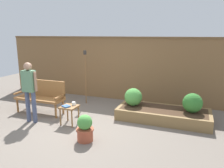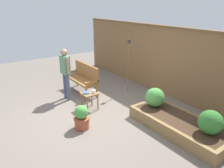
{
  "view_description": "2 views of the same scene",
  "coord_description": "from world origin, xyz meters",
  "px_view_note": "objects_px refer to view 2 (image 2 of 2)",
  "views": [
    {
      "loc": [
        2.57,
        -4.46,
        2.25
      ],
      "look_at": [
        0.59,
        0.76,
        0.97
      ],
      "focal_mm": 35.27,
      "sensor_mm": 36.0,
      "label": 1
    },
    {
      "loc": [
        4.68,
        -2.68,
        2.81
      ],
      "look_at": [
        0.14,
        0.51,
        0.78
      ],
      "focal_mm": 35.85,
      "sensor_mm": 36.0,
      "label": 2
    }
  ],
  "objects_px": {
    "potted_boxwood": "(82,117)",
    "book_on_table": "(86,93)",
    "garden_bench": "(84,76)",
    "side_table": "(89,96)",
    "cup_on_table": "(94,91)",
    "tiki_torch": "(129,57)",
    "shrub_near_bench": "(155,97)",
    "person_by_bench": "(65,70)",
    "shrub_far_corner": "(210,122)"
  },
  "relations": [
    {
      "from": "garden_bench",
      "to": "book_on_table",
      "type": "xyz_separation_m",
      "value": [
        1.18,
        -0.57,
        -0.05
      ]
    },
    {
      "from": "cup_on_table",
      "to": "book_on_table",
      "type": "distance_m",
      "value": 0.22
    },
    {
      "from": "shrub_near_bench",
      "to": "tiki_torch",
      "type": "xyz_separation_m",
      "value": [
        -1.76,
        0.55,
        0.65
      ]
    },
    {
      "from": "garden_bench",
      "to": "cup_on_table",
      "type": "xyz_separation_m",
      "value": [
        1.29,
        -0.38,
        -0.02
      ]
    },
    {
      "from": "book_on_table",
      "to": "shrub_near_bench",
      "type": "relative_size",
      "value": 0.38
    },
    {
      "from": "shrub_near_bench",
      "to": "person_by_bench",
      "type": "bearing_deg",
      "value": -149.75
    },
    {
      "from": "garden_bench",
      "to": "tiki_torch",
      "type": "relative_size",
      "value": 0.83
    },
    {
      "from": "cup_on_table",
      "to": "tiki_torch",
      "type": "height_order",
      "value": "tiki_torch"
    },
    {
      "from": "garden_bench",
      "to": "side_table",
      "type": "height_order",
      "value": "garden_bench"
    },
    {
      "from": "garden_bench",
      "to": "book_on_table",
      "type": "relative_size",
      "value": 7.83
    },
    {
      "from": "garden_bench",
      "to": "shrub_far_corner",
      "type": "bearing_deg",
      "value": 9.04
    },
    {
      "from": "shrub_far_corner",
      "to": "book_on_table",
      "type": "bearing_deg",
      "value": -157.39
    },
    {
      "from": "garden_bench",
      "to": "tiki_torch",
      "type": "xyz_separation_m",
      "value": [
        0.81,
        1.21,
        0.64
      ]
    },
    {
      "from": "cup_on_table",
      "to": "shrub_near_bench",
      "type": "relative_size",
      "value": 0.26
    },
    {
      "from": "potted_boxwood",
      "to": "tiki_torch",
      "type": "relative_size",
      "value": 0.34
    },
    {
      "from": "side_table",
      "to": "tiki_torch",
      "type": "height_order",
      "value": "tiki_torch"
    },
    {
      "from": "side_table",
      "to": "person_by_bench",
      "type": "distance_m",
      "value": 1.16
    },
    {
      "from": "person_by_bench",
      "to": "shrub_near_bench",
      "type": "bearing_deg",
      "value": 30.25
    },
    {
      "from": "garden_bench",
      "to": "side_table",
      "type": "distance_m",
      "value": 1.33
    },
    {
      "from": "shrub_far_corner",
      "to": "tiki_torch",
      "type": "xyz_separation_m",
      "value": [
        -3.3,
        0.55,
        0.64
      ]
    },
    {
      "from": "potted_boxwood",
      "to": "book_on_table",
      "type": "bearing_deg",
      "value": 144.71
    },
    {
      "from": "cup_on_table",
      "to": "garden_bench",
      "type": "bearing_deg",
      "value": 163.55
    },
    {
      "from": "shrub_far_corner",
      "to": "person_by_bench",
      "type": "relative_size",
      "value": 0.32
    },
    {
      "from": "side_table",
      "to": "person_by_bench",
      "type": "bearing_deg",
      "value": -167.42
    },
    {
      "from": "potted_boxwood",
      "to": "tiki_torch",
      "type": "xyz_separation_m",
      "value": [
        -1.19,
        2.36,
        0.9
      ]
    },
    {
      "from": "garden_bench",
      "to": "person_by_bench",
      "type": "bearing_deg",
      "value": -72.36
    },
    {
      "from": "shrub_near_bench",
      "to": "shrub_far_corner",
      "type": "bearing_deg",
      "value": 0.0
    },
    {
      "from": "cup_on_table",
      "to": "shrub_near_bench",
      "type": "distance_m",
      "value": 1.64
    },
    {
      "from": "side_table",
      "to": "shrub_near_bench",
      "type": "xyz_separation_m",
      "value": [
        1.34,
        1.14,
        0.15
      ]
    },
    {
      "from": "side_table",
      "to": "potted_boxwood",
      "type": "distance_m",
      "value": 1.03
    },
    {
      "from": "shrub_near_bench",
      "to": "cup_on_table",
      "type": "bearing_deg",
      "value": -140.9
    },
    {
      "from": "side_table",
      "to": "shrub_far_corner",
      "type": "xyz_separation_m",
      "value": [
        2.89,
        1.14,
        0.15
      ]
    },
    {
      "from": "person_by_bench",
      "to": "shrub_far_corner",
      "type": "bearing_deg",
      "value": 19.37
    },
    {
      "from": "cup_on_table",
      "to": "potted_boxwood",
      "type": "height_order",
      "value": "potted_boxwood"
    },
    {
      "from": "book_on_table",
      "to": "shrub_near_bench",
      "type": "xyz_separation_m",
      "value": [
        1.39,
        1.22,
        0.05
      ]
    },
    {
      "from": "potted_boxwood",
      "to": "shrub_far_corner",
      "type": "distance_m",
      "value": 2.78
    },
    {
      "from": "potted_boxwood",
      "to": "shrub_far_corner",
      "type": "height_order",
      "value": "shrub_far_corner"
    },
    {
      "from": "book_on_table",
      "to": "shrub_near_bench",
      "type": "height_order",
      "value": "shrub_near_bench"
    },
    {
      "from": "side_table",
      "to": "potted_boxwood",
      "type": "bearing_deg",
      "value": -40.16
    },
    {
      "from": "book_on_table",
      "to": "potted_boxwood",
      "type": "distance_m",
      "value": 1.03
    },
    {
      "from": "book_on_table",
      "to": "person_by_bench",
      "type": "height_order",
      "value": "person_by_bench"
    },
    {
      "from": "cup_on_table",
      "to": "shrub_far_corner",
      "type": "distance_m",
      "value": 3.0
    },
    {
      "from": "side_table",
      "to": "cup_on_table",
      "type": "xyz_separation_m",
      "value": [
        0.07,
        0.11,
        0.13
      ]
    },
    {
      "from": "person_by_bench",
      "to": "book_on_table",
      "type": "bearing_deg",
      "value": 8.69
    },
    {
      "from": "garden_bench",
      "to": "book_on_table",
      "type": "bearing_deg",
      "value": -25.56
    },
    {
      "from": "cup_on_table",
      "to": "person_by_bench",
      "type": "height_order",
      "value": "person_by_bench"
    },
    {
      "from": "side_table",
      "to": "tiki_torch",
      "type": "bearing_deg",
      "value": 103.66
    },
    {
      "from": "shrub_far_corner",
      "to": "garden_bench",
      "type": "bearing_deg",
      "value": -170.96
    },
    {
      "from": "garden_bench",
      "to": "shrub_near_bench",
      "type": "bearing_deg",
      "value": 14.28
    },
    {
      "from": "shrub_near_bench",
      "to": "shrub_far_corner",
      "type": "height_order",
      "value": "shrub_far_corner"
    }
  ]
}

